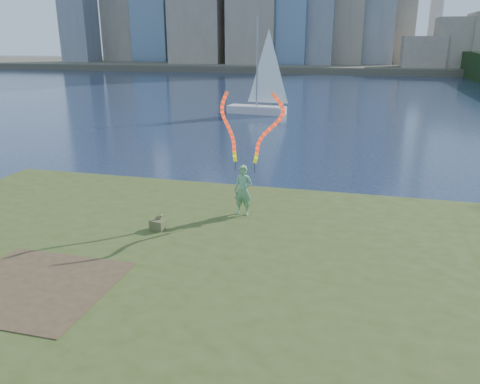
# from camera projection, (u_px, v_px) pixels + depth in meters

# --- Properties ---
(ground) EXTENTS (320.00, 320.00, 0.00)m
(ground) POSITION_uv_depth(u_px,v_px,m) (188.00, 265.00, 12.47)
(ground) COLOR #19253F
(ground) RESTS_ON ground
(grassy_knoll) EXTENTS (20.00, 18.00, 0.80)m
(grassy_knoll) POSITION_uv_depth(u_px,v_px,m) (150.00, 298.00, 10.25)
(grassy_knoll) COLOR #39491A
(grassy_knoll) RESTS_ON ground
(dirt_patch) EXTENTS (3.20, 3.00, 0.02)m
(dirt_patch) POSITION_uv_depth(u_px,v_px,m) (34.00, 286.00, 9.79)
(dirt_patch) COLOR #47331E
(dirt_patch) RESTS_ON grassy_knoll
(far_shore) EXTENTS (320.00, 40.00, 1.20)m
(far_shore) POSITION_uv_depth(u_px,v_px,m) (345.00, 66.00, 99.78)
(far_shore) COLOR #494435
(far_shore) RESTS_ON ground
(woman_with_ribbons) EXTENTS (1.99, 0.40, 3.89)m
(woman_with_ribbons) POSITION_uv_depth(u_px,v_px,m) (244.00, 167.00, 13.46)
(woman_with_ribbons) COLOR #127B1E
(woman_with_ribbons) RESTS_ON grassy_knoll
(canvas_bag) EXTENTS (0.41, 0.46, 0.36)m
(canvas_bag) POSITION_uv_depth(u_px,v_px,m) (158.00, 224.00, 12.70)
(canvas_bag) COLOR #50552D
(canvas_bag) RESTS_ON grassy_knoll
(sailboat) EXTENTS (5.07, 2.08, 7.61)m
(sailboat) POSITION_uv_depth(u_px,v_px,m) (260.00, 98.00, 37.96)
(sailboat) COLOR silver
(sailboat) RESTS_ON ground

